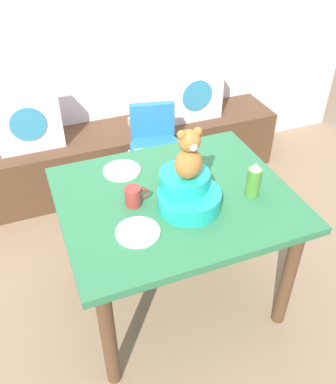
{
  "coord_description": "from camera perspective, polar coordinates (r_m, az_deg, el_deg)",
  "views": [
    {
      "loc": [
        -0.62,
        -1.48,
        2.0
      ],
      "look_at": [
        0.0,
        0.1,
        0.69
      ],
      "focal_mm": 38.79,
      "sensor_mm": 36.0,
      "label": 1
    }
  ],
  "objects": [
    {
      "name": "table_fork",
      "position": [
        2.24,
        3.65,
        3.43
      ],
      "size": [
        0.11,
        0.15,
        0.01
      ],
      "primitive_type": "cube",
      "rotation": [
        0.0,
        0.0,
        0.64
      ],
      "color": "silver",
      "rests_on": "dining_table"
    },
    {
      "name": "book_stack",
      "position": [
        3.22,
        -3.47,
        9.53
      ],
      "size": [
        0.2,
        0.14,
        0.06
      ],
      "primitive_type": "cube",
      "color": "#ACB37C",
      "rests_on": "window_bench"
    },
    {
      "name": "dinner_plate_far",
      "position": [
        1.84,
        -4.17,
        -5.52
      ],
      "size": [
        0.2,
        0.2,
        0.01
      ],
      "primitive_type": "cylinder",
      "color": "white",
      "rests_on": "dining_table"
    },
    {
      "name": "dining_table",
      "position": [
        2.11,
        0.99,
        -2.82
      ],
      "size": [
        1.13,
        0.95,
        0.74
      ],
      "color": "#2D7247",
      "rests_on": "ground_plane"
    },
    {
      "name": "coffee_mug",
      "position": [
        1.97,
        -4.74,
        -0.57
      ],
      "size": [
        0.12,
        0.08,
        0.09
      ],
      "color": "#9E332D",
      "rests_on": "dining_table"
    },
    {
      "name": "ground_plane",
      "position": [
        2.57,
        0.84,
        -13.6
      ],
      "size": [
        8.0,
        8.0,
        0.0
      ],
      "primitive_type": "plane",
      "color": "#8C7256"
    },
    {
      "name": "back_wall",
      "position": [
        3.12,
        -10.26,
        24.12
      ],
      "size": [
        4.4,
        0.1,
        2.6
      ],
      "primitive_type": "cube",
      "color": "silver",
      "rests_on": "ground_plane"
    },
    {
      "name": "dinner_plate_near",
      "position": [
        2.22,
        -6.36,
        2.95
      ],
      "size": [
        0.2,
        0.2,
        0.01
      ],
      "primitive_type": "cylinder",
      "color": "white",
      "rests_on": "dining_table"
    },
    {
      "name": "pillow_floral_right",
      "position": [
        3.25,
        3.51,
        13.55
      ],
      "size": [
        0.44,
        0.15,
        0.44
      ],
      "color": "silver",
      "rests_on": "window_bench"
    },
    {
      "name": "pillow_floral_left",
      "position": [
        3.0,
        -18.81,
        9.37
      ],
      "size": [
        0.44,
        0.15,
        0.44
      ],
      "color": "silver",
      "rests_on": "window_bench"
    },
    {
      "name": "infant_seat_teal",
      "position": [
        1.95,
        2.7,
        -0.11
      ],
      "size": [
        0.3,
        0.33,
        0.16
      ],
      "color": "#1DB0A0",
      "rests_on": "dining_table"
    },
    {
      "name": "ketchup_bottle",
      "position": [
        2.04,
        11.69,
        1.61
      ],
      "size": [
        0.07,
        0.07,
        0.18
      ],
      "color": "#4C8C33",
      "rests_on": "dining_table"
    },
    {
      "name": "teddy_bear",
      "position": [
        1.83,
        2.9,
        5.01
      ],
      "size": [
        0.13,
        0.12,
        0.25
      ],
      "color": "#AD6E32",
      "rests_on": "infant_seat_teal"
    },
    {
      "name": "window_bench",
      "position": [
        3.29,
        -7.16,
        4.78
      ],
      "size": [
        2.6,
        0.44,
        0.46
      ],
      "primitive_type": "cube",
      "color": "brown",
      "rests_on": "ground_plane"
    },
    {
      "name": "highchair",
      "position": [
        2.83,
        -1.76,
        6.02
      ],
      "size": [
        0.38,
        0.5,
        0.79
      ],
      "color": "#2672B2",
      "rests_on": "ground_plane"
    }
  ]
}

